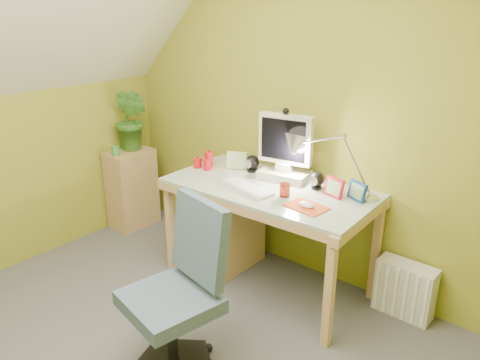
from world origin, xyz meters
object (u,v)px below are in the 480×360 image
Objects in this scene: desk at (268,236)px; radiator at (405,289)px; monitor at (285,145)px; potted_plant at (132,120)px; side_ledge at (132,189)px; task_chair at (170,300)px; desk_lamp at (346,150)px.

desk reaches higher than radiator.
monitor is 1.34× the size of radiator.
desk is 2.59× the size of potted_plant.
side_ledge is 0.76× the size of task_chair.
desk_lamp reaches higher than potted_plant.
desk reaches higher than side_ledge.
radiator is at bearing 6.24° from side_ledge.
side_ledge is 1.92× the size of radiator.
task_chair reaches higher than side_ledge.
task_chair is at bearing -85.03° from desk.
desk is 1.51m from side_ledge.
radiator is at bearing 5.09° from potted_plant.
side_ledge is (-1.96, -0.17, -0.70)m from desk_lamp.
monitor is 0.70× the size of side_ledge.
side_ledge is at bearing -170.95° from desk_lamp.
potted_plant reaches higher than side_ledge.
monitor is 1.51m from potted_plant.
potted_plant is at bearing -172.39° from desk_lamp.
monitor is at bearing -176.01° from desk_lamp.
desk_lamp is at bearing -167.70° from radiator.
potted_plant reaches higher than monitor.
task_chair is (0.12, -1.21, -0.54)m from monitor.
desk is 2.38× the size of desk_lamp.
monitor is (0.00, 0.18, 0.62)m from desk.
monitor is 0.90× the size of potted_plant.
desk_lamp is 1.62× the size of radiator.
desk is at bearing -100.19° from monitor.
desk_lamp is at bearing 5.06° from side_ledge.
potted_plant is at bearing 174.52° from monitor.
desk_lamp is 0.98m from radiator.
task_chair is at bearing -32.36° from side_ledge.
monitor is at bearing 88.26° from desk.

